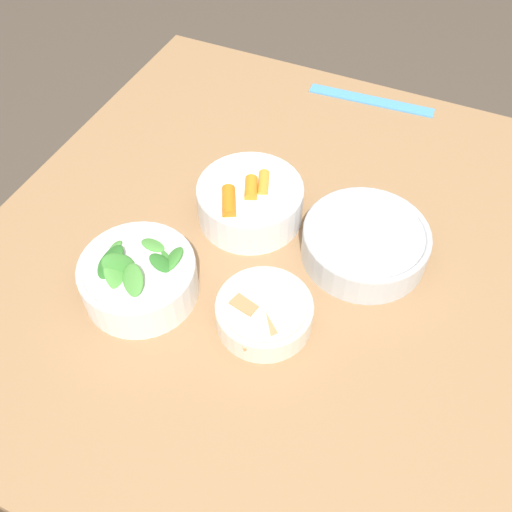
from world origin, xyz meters
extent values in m
plane|color=#4C4238|center=(0.00, 0.00, 0.00)|extent=(10.00, 10.00, 0.00)
cube|color=#99724C|center=(0.00, 0.00, 0.75)|extent=(1.05, 0.98, 0.03)
cube|color=olive|center=(-0.46, 0.43, 0.37)|extent=(0.06, 0.06, 0.74)
cylinder|color=white|center=(-0.13, 0.04, 0.79)|extent=(0.17, 0.17, 0.06)
torus|color=white|center=(-0.13, 0.04, 0.83)|extent=(0.17, 0.17, 0.01)
cylinder|color=orange|center=(-0.13, 0.07, 0.81)|extent=(0.04, 0.04, 0.02)
cylinder|color=orange|center=(-0.10, 0.04, 0.81)|extent=(0.05, 0.06, 0.02)
cylinder|color=orange|center=(-0.12, 0.07, 0.81)|extent=(0.05, 0.05, 0.02)
cylinder|color=orange|center=(-0.13, 0.06, 0.81)|extent=(0.05, 0.05, 0.02)
cylinder|color=orange|center=(-0.14, 0.05, 0.81)|extent=(0.06, 0.04, 0.02)
cylinder|color=orange|center=(-0.13, 0.05, 0.81)|extent=(0.05, 0.03, 0.02)
cylinder|color=orange|center=(-0.15, 0.00, 0.83)|extent=(0.05, 0.06, 0.02)
cylinder|color=orange|center=(-0.13, 0.04, 0.83)|extent=(0.04, 0.05, 0.02)
cylinder|color=orange|center=(-0.12, 0.06, 0.82)|extent=(0.03, 0.05, 0.02)
cylinder|color=white|center=(-0.21, -0.16, 0.79)|extent=(0.17, 0.17, 0.06)
torus|color=white|center=(-0.21, -0.16, 0.82)|extent=(0.17, 0.17, 0.01)
ellipsoid|color=#3D8433|center=(-0.23, -0.17, 0.83)|extent=(0.05, 0.05, 0.05)
ellipsoid|color=#3D8433|center=(-0.18, -0.12, 0.82)|extent=(0.05, 0.05, 0.03)
ellipsoid|color=#4C933D|center=(-0.22, -0.19, 0.82)|extent=(0.06, 0.06, 0.05)
ellipsoid|color=#2D7028|center=(-0.24, -0.22, 0.80)|extent=(0.04, 0.04, 0.03)
ellipsoid|color=#3D8433|center=(-0.17, -0.13, 0.82)|extent=(0.04, 0.06, 0.04)
ellipsoid|color=#4C933D|center=(-0.21, -0.11, 0.82)|extent=(0.06, 0.04, 0.03)
ellipsoid|color=#4C933D|center=(-0.20, -0.19, 0.83)|extent=(0.06, 0.06, 0.04)
ellipsoid|color=#2D7028|center=(-0.25, -0.17, 0.83)|extent=(0.04, 0.06, 0.04)
ellipsoid|color=#4C933D|center=(-0.16, -0.18, 0.81)|extent=(0.07, 0.07, 0.03)
ellipsoid|color=#2D7028|center=(-0.18, -0.15, 0.83)|extent=(0.04, 0.03, 0.02)
ellipsoid|color=#4C933D|center=(-0.26, -0.15, 0.82)|extent=(0.04, 0.04, 0.03)
cylinder|color=silver|center=(0.06, 0.04, 0.79)|extent=(0.19, 0.19, 0.05)
torus|color=silver|center=(0.06, 0.04, 0.81)|extent=(0.19, 0.19, 0.01)
cylinder|color=brown|center=(0.06, 0.04, 0.78)|extent=(0.18, 0.18, 0.03)
ellipsoid|color=#AD7551|center=(0.10, 0.08, 0.80)|extent=(0.01, 0.01, 0.01)
ellipsoid|color=#AD7551|center=(0.04, 0.00, 0.80)|extent=(0.01, 0.01, 0.01)
ellipsoid|color=#AD7551|center=(0.06, 0.06, 0.80)|extent=(0.01, 0.01, 0.01)
ellipsoid|color=#A36B4C|center=(0.05, -0.03, 0.80)|extent=(0.01, 0.01, 0.01)
ellipsoid|color=#A36B4C|center=(0.10, -0.03, 0.80)|extent=(0.01, 0.01, 0.01)
ellipsoid|color=#AD7551|center=(0.09, 0.05, 0.80)|extent=(0.01, 0.01, 0.01)
ellipsoid|color=#8E5B3D|center=(0.09, -0.04, 0.80)|extent=(0.01, 0.01, 0.01)
ellipsoid|color=#8E5B3D|center=(0.05, 0.11, 0.80)|extent=(0.01, 0.01, 0.01)
ellipsoid|color=#8E5B3D|center=(0.01, 0.08, 0.80)|extent=(0.01, 0.01, 0.01)
ellipsoid|color=#8E5B3D|center=(-0.01, 0.04, 0.80)|extent=(0.01, 0.01, 0.01)
ellipsoid|color=#A36B4C|center=(0.10, 0.09, 0.80)|extent=(0.01, 0.01, 0.01)
cylinder|color=#E0A88E|center=(0.12, 0.05, 0.80)|extent=(0.02, 0.02, 0.01)
cylinder|color=beige|center=(0.11, 0.08, 0.81)|extent=(0.03, 0.03, 0.01)
cylinder|color=beige|center=(0.00, 0.04, 0.80)|extent=(0.03, 0.03, 0.01)
cylinder|color=beige|center=(0.07, -0.03, 0.80)|extent=(0.03, 0.03, 0.01)
cylinder|color=#E0A88E|center=(0.01, 0.01, 0.80)|extent=(0.03, 0.03, 0.01)
cylinder|color=silver|center=(-0.03, -0.14, 0.78)|extent=(0.14, 0.14, 0.04)
torus|color=silver|center=(-0.03, -0.14, 0.80)|extent=(0.14, 0.14, 0.01)
cube|color=tan|center=(-0.04, -0.12, 0.79)|extent=(0.05, 0.05, 0.02)
cube|color=tan|center=(-0.02, -0.13, 0.79)|extent=(0.08, 0.08, 0.01)
cube|color=tan|center=(-0.03, -0.17, 0.80)|extent=(0.08, 0.08, 0.01)
cube|color=tan|center=(-0.05, -0.14, 0.80)|extent=(0.05, 0.05, 0.01)
cube|color=#4C99E0|center=(-0.04, 0.43, 0.76)|extent=(0.25, 0.05, 0.00)
camera|label=1|loc=(0.14, -0.54, 1.45)|focal=40.00mm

